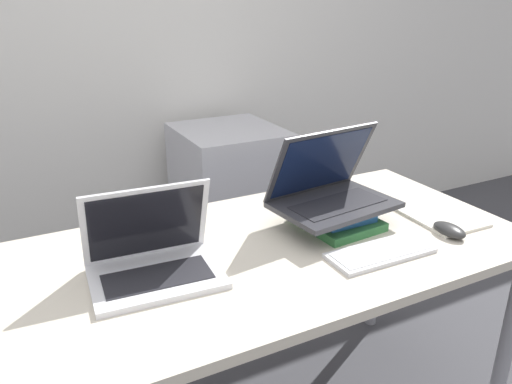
{
  "coord_description": "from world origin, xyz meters",
  "views": [
    {
      "loc": [
        -0.55,
        -0.76,
        1.41
      ],
      "look_at": [
        0.04,
        0.39,
        0.91
      ],
      "focal_mm": 35.0,
      "sensor_mm": 36.0,
      "label": 1
    }
  ],
  "objects_px": {
    "mouse": "(449,230)",
    "book_stack": "(336,215)",
    "wireless_keyboard": "(380,253)",
    "notepad": "(440,216)",
    "mini_fridge": "(230,204)",
    "laptop_left": "(153,259)",
    "laptop_on_books": "(330,190)"
  },
  "relations": [
    {
      "from": "laptop_on_books",
      "to": "wireless_keyboard",
      "type": "relative_size",
      "value": 1.27
    },
    {
      "from": "book_stack",
      "to": "mini_fridge",
      "type": "height_order",
      "value": "mini_fridge"
    },
    {
      "from": "wireless_keyboard",
      "to": "notepad",
      "type": "height_order",
      "value": "wireless_keyboard"
    },
    {
      "from": "notepad",
      "to": "mouse",
      "type": "bearing_deg",
      "value": -125.2
    },
    {
      "from": "book_stack",
      "to": "mouse",
      "type": "height_order",
      "value": "book_stack"
    },
    {
      "from": "book_stack",
      "to": "laptop_on_books",
      "type": "bearing_deg",
      "value": 140.32
    },
    {
      "from": "wireless_keyboard",
      "to": "notepad",
      "type": "bearing_deg",
      "value": 17.46
    },
    {
      "from": "notepad",
      "to": "wireless_keyboard",
      "type": "bearing_deg",
      "value": -162.54
    },
    {
      "from": "book_stack",
      "to": "mini_fridge",
      "type": "xyz_separation_m",
      "value": [
        0.08,
        1.0,
        -0.35
      ]
    },
    {
      "from": "book_stack",
      "to": "notepad",
      "type": "xyz_separation_m",
      "value": [
        0.34,
        -0.12,
        -0.03
      ]
    },
    {
      "from": "book_stack",
      "to": "wireless_keyboard",
      "type": "bearing_deg",
      "value": -92.31
    },
    {
      "from": "mini_fridge",
      "to": "laptop_left",
      "type": "bearing_deg",
      "value": -123.45
    },
    {
      "from": "mouse",
      "to": "book_stack",
      "type": "bearing_deg",
      "value": 139.19
    },
    {
      "from": "laptop_left",
      "to": "book_stack",
      "type": "xyz_separation_m",
      "value": [
        0.61,
        0.04,
        -0.02
      ]
    },
    {
      "from": "laptop_left",
      "to": "wireless_keyboard",
      "type": "distance_m",
      "value": 0.64
    },
    {
      "from": "laptop_left",
      "to": "book_stack",
      "type": "distance_m",
      "value": 0.62
    },
    {
      "from": "laptop_on_books",
      "to": "wireless_keyboard",
      "type": "bearing_deg",
      "value": -87.97
    },
    {
      "from": "notepad",
      "to": "laptop_on_books",
      "type": "bearing_deg",
      "value": 159.34
    },
    {
      "from": "laptop_left",
      "to": "laptop_on_books",
      "type": "height_order",
      "value": "laptop_on_books"
    },
    {
      "from": "notepad",
      "to": "mini_fridge",
      "type": "relative_size",
      "value": 0.33
    },
    {
      "from": "book_stack",
      "to": "mouse",
      "type": "xyz_separation_m",
      "value": [
        0.26,
        -0.23,
        -0.01
      ]
    },
    {
      "from": "laptop_left",
      "to": "laptop_on_books",
      "type": "bearing_deg",
      "value": 5.24
    },
    {
      "from": "laptop_left",
      "to": "notepad",
      "type": "xyz_separation_m",
      "value": [
        0.95,
        -0.08,
        -0.04
      ]
    },
    {
      "from": "laptop_on_books",
      "to": "wireless_keyboard",
      "type": "distance_m",
      "value": 0.27
    },
    {
      "from": "laptop_on_books",
      "to": "mouse",
      "type": "height_order",
      "value": "laptop_on_books"
    },
    {
      "from": "laptop_left",
      "to": "mouse",
      "type": "bearing_deg",
      "value": -12.05
    },
    {
      "from": "wireless_keyboard",
      "to": "mouse",
      "type": "bearing_deg",
      "value": 0.42
    },
    {
      "from": "wireless_keyboard",
      "to": "mouse",
      "type": "distance_m",
      "value": 0.27
    },
    {
      "from": "mouse",
      "to": "laptop_on_books",
      "type": "bearing_deg",
      "value": 139.26
    },
    {
      "from": "laptop_left",
      "to": "book_stack",
      "type": "bearing_deg",
      "value": 3.71
    },
    {
      "from": "laptop_on_books",
      "to": "notepad",
      "type": "relative_size",
      "value": 1.51
    },
    {
      "from": "book_stack",
      "to": "wireless_keyboard",
      "type": "distance_m",
      "value": 0.23
    }
  ]
}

